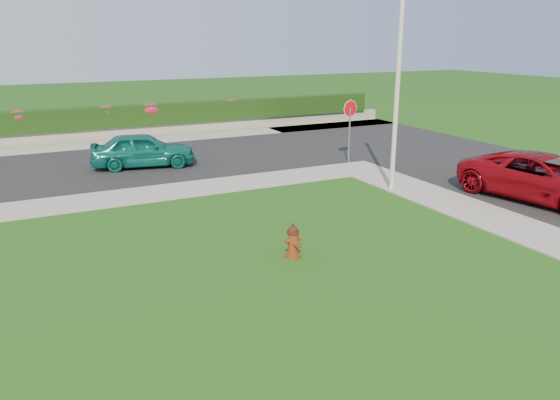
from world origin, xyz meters
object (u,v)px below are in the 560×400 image
fire_hydrant (293,242)px  sedan_teal (143,150)px  suv_red (545,178)px  stop_sign (350,116)px  utility_pole (397,93)px

fire_hydrant → sedan_teal: 11.35m
suv_red → stop_sign: 8.13m
sedan_teal → suv_red: bearing=-123.8°
fire_hydrant → stop_sign: (6.96, 8.19, 1.61)m
stop_sign → sedan_teal: bearing=173.5°
suv_red → sedan_teal: 15.15m
utility_pole → fire_hydrant: bearing=-146.7°
suv_red → fire_hydrant: bearing=172.2°
utility_pole → stop_sign: (0.94, 4.23, -1.37)m
stop_sign → suv_red: bearing=-56.1°
suv_red → stop_sign: bearing=97.9°
sedan_teal → utility_pole: 10.57m
fire_hydrant → stop_sign: bearing=38.9°
fire_hydrant → suv_red: suv_red is taller
sedan_teal → utility_pole: bearing=-124.7°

